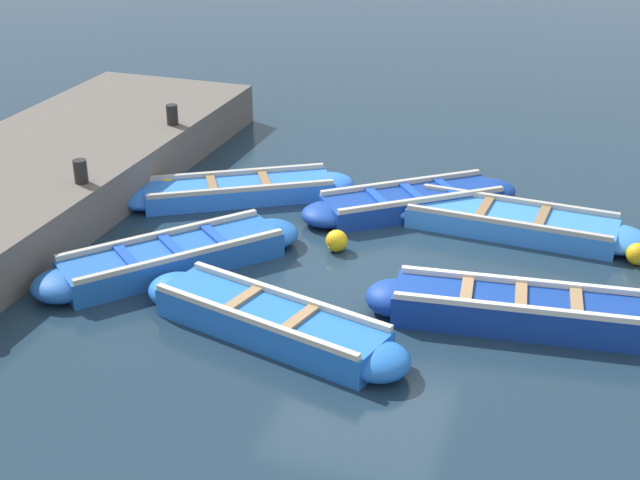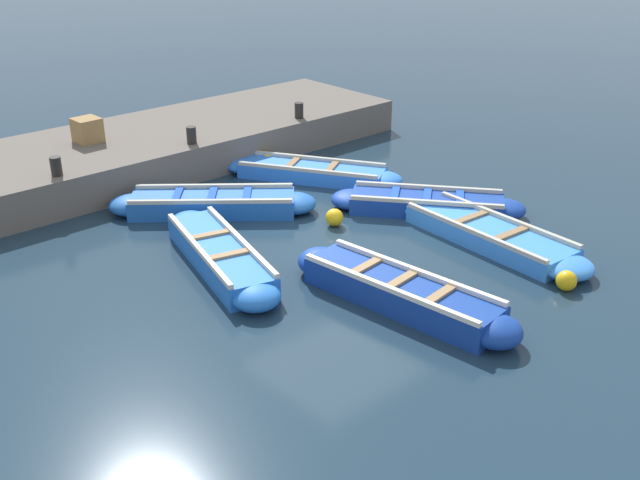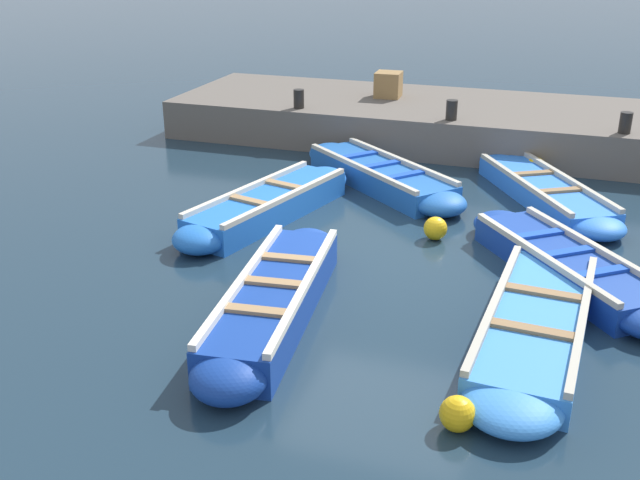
{
  "view_description": "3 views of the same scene",
  "coord_description": "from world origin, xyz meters",
  "px_view_note": "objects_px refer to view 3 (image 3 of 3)",
  "views": [
    {
      "loc": [
        -2.88,
        10.35,
        5.61
      ],
      "look_at": [
        0.61,
        0.12,
        0.43
      ],
      "focal_mm": 50.0,
      "sensor_mm": 36.0,
      "label": 1
    },
    {
      "loc": [
        -8.34,
        7.85,
        5.36
      ],
      "look_at": [
        -0.06,
        0.43,
        0.21
      ],
      "focal_mm": 42.0,
      "sensor_mm": 36.0,
      "label": 2
    },
    {
      "loc": [
        -8.75,
        -1.99,
        3.9
      ],
      "look_at": [
        -0.68,
        0.75,
        0.32
      ],
      "focal_mm": 42.0,
      "sensor_mm": 36.0,
      "label": 3
    }
  ],
  "objects_px": {
    "bollard_mid_south": "(299,99)",
    "bollard_mid_north": "(452,110)",
    "boat_mid_row": "(536,324)",
    "buoy_orange_near": "(435,228)",
    "boat_bow_out": "(380,176)",
    "buoy_yellow_far": "(536,167)",
    "boat_centre": "(544,191)",
    "wooden_crate": "(388,85)",
    "bollard_north": "(626,123)",
    "boat_far_corner": "(274,300)",
    "boat_end_of_row": "(269,205)",
    "buoy_white_drifting": "(458,414)",
    "boat_stern_in": "(566,265)"
  },
  "relations": [
    {
      "from": "bollard_mid_north",
      "to": "buoy_yellow_far",
      "type": "height_order",
      "value": "bollard_mid_north"
    },
    {
      "from": "bollard_mid_south",
      "to": "buoy_white_drifting",
      "type": "bearing_deg",
      "value": -151.29
    },
    {
      "from": "buoy_yellow_far",
      "to": "boat_bow_out",
      "type": "bearing_deg",
      "value": 119.02
    },
    {
      "from": "bollard_mid_south",
      "to": "wooden_crate",
      "type": "xyz_separation_m",
      "value": [
        1.5,
        -1.35,
        0.07
      ]
    },
    {
      "from": "boat_mid_row",
      "to": "wooden_crate",
      "type": "xyz_separation_m",
      "value": [
        7.54,
        3.45,
        0.83
      ]
    },
    {
      "from": "boat_bow_out",
      "to": "bollard_mid_north",
      "type": "bearing_deg",
      "value": -23.33
    },
    {
      "from": "boat_end_of_row",
      "to": "boat_centre",
      "type": "xyz_separation_m",
      "value": [
        2.04,
        -3.72,
        -0.04
      ]
    },
    {
      "from": "boat_bow_out",
      "to": "buoy_yellow_far",
      "type": "height_order",
      "value": "boat_bow_out"
    },
    {
      "from": "boat_end_of_row",
      "to": "boat_stern_in",
      "type": "bearing_deg",
      "value": -99.77
    },
    {
      "from": "boat_bow_out",
      "to": "wooden_crate",
      "type": "xyz_separation_m",
      "value": [
        3.35,
        0.73,
        0.8
      ]
    },
    {
      "from": "buoy_orange_near",
      "to": "bollard_mid_south",
      "type": "bearing_deg",
      "value": 41.46
    },
    {
      "from": "bollard_north",
      "to": "bollard_mid_south",
      "type": "height_order",
      "value": "same"
    },
    {
      "from": "boat_centre",
      "to": "buoy_yellow_far",
      "type": "height_order",
      "value": "boat_centre"
    },
    {
      "from": "boat_bow_out",
      "to": "bollard_mid_north",
      "type": "xyz_separation_m",
      "value": [
        1.85,
        -0.8,
        0.73
      ]
    },
    {
      "from": "boat_end_of_row",
      "to": "boat_centre",
      "type": "height_order",
      "value": "boat_end_of_row"
    },
    {
      "from": "buoy_orange_near",
      "to": "boat_bow_out",
      "type": "bearing_deg",
      "value": 33.16
    },
    {
      "from": "boat_bow_out",
      "to": "boat_stern_in",
      "type": "bearing_deg",
      "value": -131.35
    },
    {
      "from": "buoy_orange_near",
      "to": "boat_centre",
      "type": "bearing_deg",
      "value": -31.94
    },
    {
      "from": "boat_stern_in",
      "to": "buoy_yellow_far",
      "type": "height_order",
      "value": "boat_stern_in"
    },
    {
      "from": "bollard_mid_south",
      "to": "buoy_yellow_far",
      "type": "xyz_separation_m",
      "value": [
        -0.54,
        -4.43,
        -0.74
      ]
    },
    {
      "from": "boat_mid_row",
      "to": "boat_stern_in",
      "type": "relative_size",
      "value": 1.21
    },
    {
      "from": "bollard_north",
      "to": "buoy_white_drifting",
      "type": "bearing_deg",
      "value": 169.41
    },
    {
      "from": "bollard_north",
      "to": "buoy_white_drifting",
      "type": "relative_size",
      "value": 1.13
    },
    {
      "from": "boat_bow_out",
      "to": "bollard_north",
      "type": "distance_m",
      "value": 4.17
    },
    {
      "from": "boat_end_of_row",
      "to": "bollard_mid_north",
      "type": "distance_m",
      "value": 4.29
    },
    {
      "from": "boat_end_of_row",
      "to": "buoy_orange_near",
      "type": "relative_size",
      "value": 11.76
    },
    {
      "from": "boat_stern_in",
      "to": "boat_far_corner",
      "type": "bearing_deg",
      "value": 124.78
    },
    {
      "from": "boat_end_of_row",
      "to": "boat_far_corner",
      "type": "height_order",
      "value": "boat_far_corner"
    },
    {
      "from": "boat_end_of_row",
      "to": "buoy_white_drifting",
      "type": "xyz_separation_m",
      "value": [
        -4.08,
        -3.38,
        -0.03
      ]
    },
    {
      "from": "buoy_white_drifting",
      "to": "bollard_mid_north",
      "type": "bearing_deg",
      "value": 10.23
    },
    {
      "from": "boat_mid_row",
      "to": "buoy_yellow_far",
      "type": "height_order",
      "value": "boat_mid_row"
    },
    {
      "from": "boat_centre",
      "to": "buoy_orange_near",
      "type": "height_order",
      "value": "boat_centre"
    },
    {
      "from": "boat_centre",
      "to": "bollard_north",
      "type": "height_order",
      "value": "bollard_north"
    },
    {
      "from": "bollard_mid_north",
      "to": "wooden_crate",
      "type": "height_order",
      "value": "wooden_crate"
    },
    {
      "from": "bollard_north",
      "to": "bollard_mid_north",
      "type": "bearing_deg",
      "value": 90.0
    },
    {
      "from": "wooden_crate",
      "to": "buoy_white_drifting",
      "type": "bearing_deg",
      "value": -162.54
    },
    {
      "from": "boat_end_of_row",
      "to": "boat_centre",
      "type": "relative_size",
      "value": 1.03
    },
    {
      "from": "bollard_mid_north",
      "to": "bollard_mid_south",
      "type": "relative_size",
      "value": 1.0
    },
    {
      "from": "boat_far_corner",
      "to": "boat_mid_row",
      "type": "relative_size",
      "value": 0.96
    },
    {
      "from": "bollard_mid_south",
      "to": "boat_centre",
      "type": "bearing_deg",
      "value": -110.28
    },
    {
      "from": "boat_bow_out",
      "to": "buoy_white_drifting",
      "type": "xyz_separation_m",
      "value": [
        -5.98,
        -2.21,
        -0.02
      ]
    },
    {
      "from": "boat_mid_row",
      "to": "buoy_orange_near",
      "type": "distance_m",
      "value": 2.69
    },
    {
      "from": "boat_far_corner",
      "to": "boat_end_of_row",
      "type": "bearing_deg",
      "value": 23.58
    },
    {
      "from": "bollard_mid_south",
      "to": "bollard_mid_north",
      "type": "bearing_deg",
      "value": -90.0
    },
    {
      "from": "wooden_crate",
      "to": "buoy_yellow_far",
      "type": "xyz_separation_m",
      "value": [
        -2.05,
        -3.07,
        -0.81
      ]
    },
    {
      "from": "buoy_orange_near",
      "to": "wooden_crate",
      "type": "bearing_deg",
      "value": 20.62
    },
    {
      "from": "boat_mid_row",
      "to": "buoy_white_drifting",
      "type": "xyz_separation_m",
      "value": [
        -1.78,
        0.52,
        0.0
      ]
    },
    {
      "from": "boat_centre",
      "to": "bollard_mid_south",
      "type": "height_order",
      "value": "bollard_mid_south"
    },
    {
      "from": "boat_far_corner",
      "to": "boat_bow_out",
      "type": "bearing_deg",
      "value": 0.38
    },
    {
      "from": "boat_far_corner",
      "to": "boat_stern_in",
      "type": "xyz_separation_m",
      "value": [
        2.04,
        -2.93,
        -0.04
      ]
    }
  ]
}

